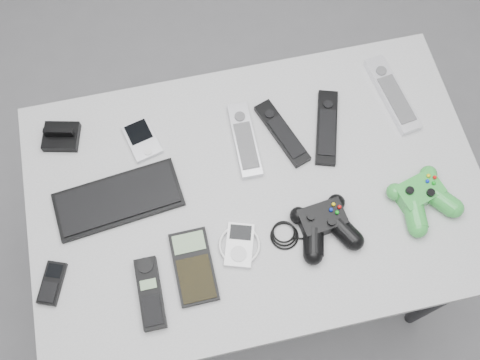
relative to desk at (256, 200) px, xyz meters
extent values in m
plane|color=slate|center=(-0.05, 0.05, -0.66)|extent=(3.50, 3.50, 0.00)
cube|color=#969698|center=(0.00, 0.00, 0.05)|extent=(1.08, 0.69, 0.03)
cylinder|color=black|center=(0.49, -0.30, -0.31)|extent=(0.03, 0.03, 0.69)
cylinder|color=black|center=(-0.49, 0.30, -0.31)|extent=(0.03, 0.03, 0.69)
cylinder|color=black|center=(0.49, 0.30, -0.31)|extent=(0.03, 0.03, 0.69)
cube|color=black|center=(-0.32, 0.05, 0.07)|extent=(0.31, 0.16, 0.02)
cube|color=black|center=(-0.44, 0.24, 0.09)|extent=(0.10, 0.09, 0.05)
cube|color=silver|center=(-0.24, 0.19, 0.07)|extent=(0.09, 0.12, 0.02)
cube|color=silver|center=(0.00, 0.13, 0.07)|extent=(0.05, 0.20, 0.02)
cube|color=black|center=(0.10, 0.13, 0.07)|extent=(0.10, 0.20, 0.02)
cube|color=black|center=(0.21, 0.12, 0.07)|extent=(0.11, 0.21, 0.02)
cube|color=silver|center=(0.39, 0.18, 0.07)|extent=(0.08, 0.23, 0.02)
cube|color=black|center=(-0.49, -0.12, 0.07)|extent=(0.07, 0.11, 0.02)
cube|color=black|center=(-0.28, -0.19, 0.08)|extent=(0.05, 0.16, 0.02)
cube|color=black|center=(-0.18, -0.15, 0.07)|extent=(0.09, 0.17, 0.02)
cube|color=white|center=(-0.07, -0.12, 0.07)|extent=(0.12, 0.13, 0.02)
camera|label=1|loc=(-0.14, -0.47, 1.30)|focal=42.00mm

